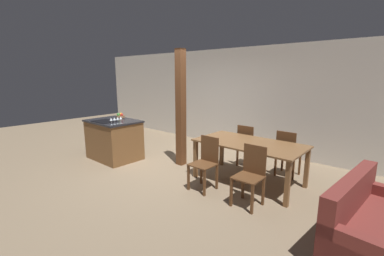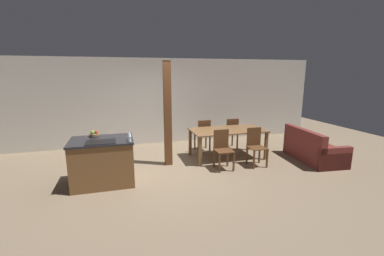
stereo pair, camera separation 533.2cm
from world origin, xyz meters
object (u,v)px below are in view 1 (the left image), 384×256
Objects in this scene: wine_glass_near at (111,120)px; fruit_bowl at (120,116)px; kitchen_island at (114,139)px; dining_chair_far_right at (287,152)px; timber_post at (181,109)px; dining_table at (249,147)px; dining_chair_near_left at (205,162)px; dining_chair_near_right at (250,174)px; dining_chair_far_left at (247,145)px; wine_glass_middle at (114,119)px; couch at (377,231)px; wine_glass_end at (121,118)px; wine_glass_far at (118,119)px.

fruit_bowl is at bearing 135.52° from wine_glass_near.
kitchen_island is 0.63m from fruit_bowl.
timber_post reaches higher than dining_chair_far_right.
dining_table is 0.88m from dining_chair_near_left.
dining_chair_near_right is 1.00× the size of dining_chair_far_left.
fruit_bowl is 1.38× the size of wine_glass_middle.
dining_chair_far_left is 2.97m from couch.
wine_glass_middle and wine_glass_end have the same top height.
wine_glass_far is (0.71, -0.54, 0.07)m from fruit_bowl.
wine_glass_middle is at bearing -155.87° from dining_table.
dining_chair_near_right is 1.49m from dining_chair_far_right.
couch is (2.51, -1.58, -0.22)m from dining_chair_far_left.
kitchen_island reaches higher than dining_table.
dining_chair_near_left is 1.49m from dining_chair_far_left.
fruit_bowl reaches higher than couch.
wine_glass_far reaches higher than couch.
wine_glass_middle is 0.09× the size of couch.
dining_chair_near_right is 0.55× the size of couch.
wine_glass_end is at bearing 30.02° from dining_chair_far_right.
wine_glass_far is at bearing 40.38° from dining_chair_far_left.
wine_glass_far is at bearing 90.00° from wine_glass_near.
timber_post reaches higher than dining_table.
fruit_bowl is 3.35m from dining_table.
wine_glass_near is 0.08× the size of dining_table.
couch is at bearing -11.12° from timber_post.
wine_glass_end is 3.08m from dining_chair_near_right.
wine_glass_middle is at bearing -41.07° from fruit_bowl.
timber_post is at bearing 26.61° from kitchen_island.
dining_chair_far_right is (3.02, 1.74, -0.57)m from wine_glass_end.
kitchen_island is 5.80× the size of fruit_bowl.
wine_glass_end reaches higher than dining_chair_far_right.
wine_glass_end is at bearing -33.03° from fruit_bowl.
dining_table is (2.58, 1.00, -0.38)m from wine_glass_end.
dining_chair_near_left is (2.14, 0.33, -0.57)m from wine_glass_far.
wine_glass_middle is 2.92m from dining_chair_far_left.
kitchen_island is 1.33× the size of dining_chair_near_left.
couch is at bearing 3.04° from wine_glass_far.
wine_glass_middle is 1.00× the size of wine_glass_far.
wine_glass_far reaches higher than dining_chair_far_left.
dining_chair_near_right is at bearing 7.77° from wine_glass_middle.
kitchen_island is 3.91m from dining_chair_far_right.
wine_glass_middle is at bearing 99.44° from couch.
timber_post is at bearing 47.82° from wine_glass_middle.
wine_glass_near is at bearing 100.40° from couch.
couch is (2.51, -0.09, -0.22)m from dining_chair_near_left.
dining_chair_near_left is 1.00× the size of dining_chair_far_right.
fruit_bowl is 0.23× the size of dining_chair_near_right.
wine_glass_near reaches higher than dining_table.
dining_chair_far_left is (-0.44, 0.74, -0.19)m from dining_table.
dining_table is at bearing 24.13° from wine_glass_middle.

